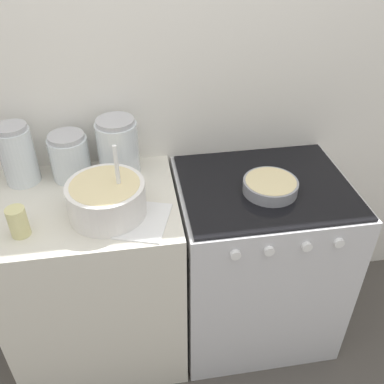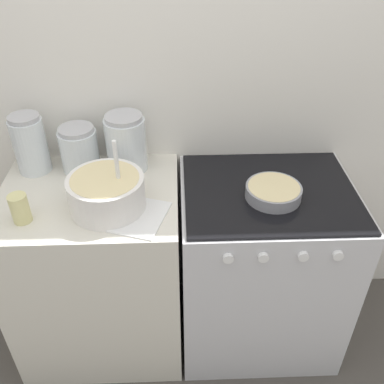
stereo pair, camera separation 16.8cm
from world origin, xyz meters
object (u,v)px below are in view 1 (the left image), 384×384
(stove, at_px, (256,260))
(storage_jar_left, at_px, (19,158))
(storage_jar_right, at_px, (118,151))
(tin_can, at_px, (18,222))
(storage_jar_middle, at_px, (70,159))
(mixing_bowl, at_px, (107,197))
(baking_pan, at_px, (270,186))

(stove, xyz_separation_m, storage_jar_left, (-1.01, 0.20, 0.56))
(storage_jar_right, height_order, tin_can, storage_jar_right)
(storage_jar_left, height_order, storage_jar_middle, storage_jar_left)
(storage_jar_middle, height_order, tin_can, storage_jar_middle)
(mixing_bowl, bearing_deg, storage_jar_right, 79.43)
(stove, relative_size, mixing_bowl, 3.03)
(baking_pan, bearing_deg, storage_jar_left, 166.33)
(storage_jar_left, bearing_deg, baking_pan, -13.67)
(baking_pan, relative_size, storage_jar_left, 0.86)
(storage_jar_right, bearing_deg, storage_jar_left, 180.00)
(tin_can, bearing_deg, stove, 9.44)
(storage_jar_middle, bearing_deg, storage_jar_right, 0.00)
(storage_jar_right, distance_m, tin_can, 0.52)
(mixing_bowl, height_order, tin_can, mixing_bowl)
(stove, height_order, baking_pan, baking_pan)
(stove, bearing_deg, mixing_bowl, -172.01)
(storage_jar_left, distance_m, storage_jar_middle, 0.21)
(storage_jar_right, xyz_separation_m, tin_can, (-0.37, -0.36, -0.05))
(stove, xyz_separation_m, storage_jar_right, (-0.60, 0.20, 0.56))
(mixing_bowl, relative_size, storage_jar_right, 1.16)
(stove, distance_m, mixing_bowl, 0.85)
(baking_pan, xyz_separation_m, storage_jar_middle, (-0.81, 0.25, 0.06))
(stove, xyz_separation_m, storage_jar_middle, (-0.81, 0.20, 0.54))
(storage_jar_left, bearing_deg, tin_can, -83.20)
(stove, distance_m, storage_jar_middle, 0.99)
(storage_jar_left, bearing_deg, stove, -10.97)
(mixing_bowl, distance_m, tin_can, 0.32)
(storage_jar_middle, bearing_deg, tin_can, -114.41)
(stove, height_order, storage_jar_right, storage_jar_right)
(storage_jar_left, relative_size, storage_jar_right, 1.02)
(baking_pan, xyz_separation_m, storage_jar_right, (-0.61, 0.25, 0.08))
(stove, bearing_deg, tin_can, -170.56)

